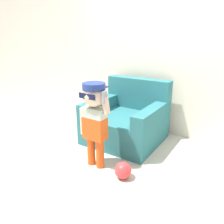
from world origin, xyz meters
TOP-DOWN VIEW (x-y plane):
  - ground_plane at (0.00, 0.00)m, footprint 10.00×10.00m
  - wall_back at (0.00, 0.78)m, footprint 10.00×0.05m
  - armchair at (-0.24, 0.22)m, footprint 1.00×0.98m
  - person_child at (-0.20, -0.62)m, footprint 0.41×0.31m
  - side_table at (-1.05, 0.20)m, footprint 0.42×0.42m
  - toy_ball at (0.20, -0.66)m, footprint 0.19×0.19m

SIDE VIEW (x-z plane):
  - ground_plane at x=0.00m, z-range 0.00..0.00m
  - toy_ball at x=0.20m, z-range 0.00..0.19m
  - side_table at x=-1.05m, z-range 0.05..0.54m
  - armchair at x=-0.24m, z-range -0.14..0.74m
  - person_child at x=-0.20m, z-range 0.17..1.17m
  - wall_back at x=0.00m, z-range 0.00..2.60m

